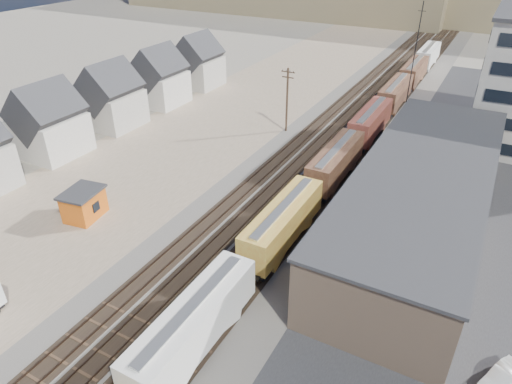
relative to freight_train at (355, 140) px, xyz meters
The scene contains 13 objects.
ground 37.99m from the freight_train, 95.76° to the right, with size 300.00×300.00×0.00m, color #6B6356.
ballast_bed 13.17m from the freight_train, 107.17° to the left, with size 18.00×200.00×0.06m, color #4C4742.
dirt_yard 24.07m from the freight_train, behind, with size 24.00×180.00×0.03m, color #74664F.
asphalt_lot 18.61m from the freight_train, ahead, with size 26.00×120.00×0.04m, color #232326.
rail_tracks 13.32m from the freight_train, 109.48° to the left, with size 11.40×200.00×0.24m.
freight_train is the anchor object (origin of this frame).
warehouse 16.94m from the freight_train, 48.64° to the right, with size 12.40×40.40×7.25m.
utility_pole_north 13.27m from the freight_train, 160.73° to the left, with size 2.20×0.32×10.00m.
radio_mast 23.29m from the freight_train, 84.37° to the left, with size 1.20×0.16×18.00m.
townhouse_row 39.91m from the freight_train, 161.43° to the right, with size 8.15×68.16×10.47m.
maintenance_shed 35.73m from the freight_train, 126.95° to the right, with size 4.19×5.05×3.34m.
parked_car_white 36.66m from the freight_train, 55.61° to the right, with size 1.45×4.16×1.37m, color silver.
parked_car_blue 25.31m from the freight_train, 43.91° to the left, with size 2.35×5.09×1.41m, color navy.
Camera 1 is at (19.23, -19.20, 28.23)m, focal length 32.00 mm.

